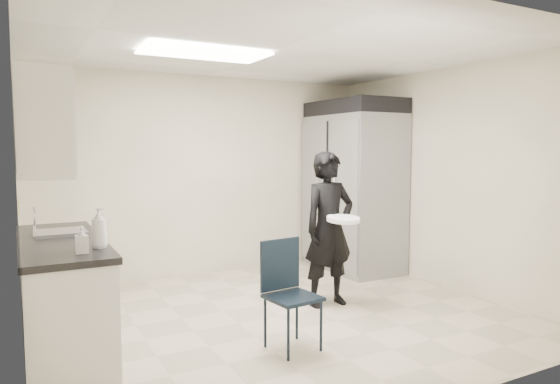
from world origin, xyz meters
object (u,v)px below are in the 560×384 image
folding_chair (293,298)px  man_tuxedo (329,229)px  commercial_fridge (353,193)px  lower_counter (62,295)px

folding_chair → man_tuxedo: size_ratio=0.54×
commercial_fridge → folding_chair: size_ratio=2.41×
lower_counter → commercial_fridge: size_ratio=0.90×
commercial_fridge → man_tuxedo: commercial_fridge is taller
commercial_fridge → folding_chair: commercial_fridge is taller
folding_chair → commercial_fridge: bearing=37.3°
lower_counter → commercial_fridge: bearing=15.9°
lower_counter → commercial_fridge: commercial_fridge is taller
commercial_fridge → lower_counter: bearing=-164.1°
man_tuxedo → folding_chair: bearing=-138.1°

